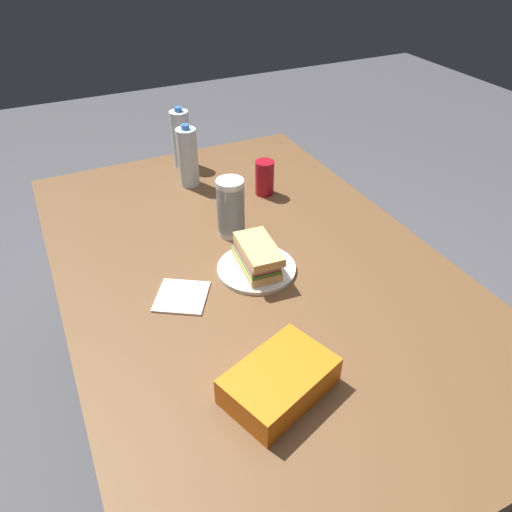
{
  "coord_description": "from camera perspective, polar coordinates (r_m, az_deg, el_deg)",
  "views": [
    {
      "loc": [
        1.0,
        -0.46,
        1.6
      ],
      "look_at": [
        0.03,
        -0.0,
        0.8
      ],
      "focal_mm": 34.23,
      "sensor_mm": 36.0,
      "label": 1
    }
  ],
  "objects": [
    {
      "name": "dining_table",
      "position": [
        1.45,
        -0.42,
        -3.62
      ],
      "size": [
        1.62,
        1.05,
        0.75
      ],
      "color": "brown",
      "rests_on": "ground_plane"
    },
    {
      "name": "soda_can_red",
      "position": [
        1.71,
        1.01,
        9.14
      ],
      "size": [
        0.07,
        0.07,
        0.12
      ],
      "primitive_type": "cylinder",
      "color": "maroon",
      "rests_on": "dining_table"
    },
    {
      "name": "chip_bag",
      "position": [
        1.05,
        2.76,
        -14.38
      ],
      "size": [
        0.22,
        0.27,
        0.07
      ],
      "primitive_type": "cube",
      "rotation": [
        0.0,
        0.0,
        5.06
      ],
      "color": "orange",
      "rests_on": "dining_table"
    },
    {
      "name": "water_bottle_tall",
      "position": [
        1.77,
        -7.95,
        11.37
      ],
      "size": [
        0.07,
        0.07,
        0.23
      ],
      "color": "silver",
      "rests_on": "dining_table"
    },
    {
      "name": "paper_plate",
      "position": [
        1.37,
        0.0,
        -1.48
      ],
      "size": [
        0.22,
        0.22,
        0.01
      ],
      "primitive_type": "cylinder",
      "color": "white",
      "rests_on": "dining_table"
    },
    {
      "name": "plastic_cup_stack",
      "position": [
        1.48,
        -2.97,
        5.65
      ],
      "size": [
        0.08,
        0.08,
        0.18
      ],
      "color": "silver",
      "rests_on": "dining_table"
    },
    {
      "name": "water_bottle_spare",
      "position": [
        1.92,
        -8.76,
        13.42
      ],
      "size": [
        0.07,
        0.07,
        0.23
      ],
      "color": "silver",
      "rests_on": "dining_table"
    },
    {
      "name": "paper_napkin",
      "position": [
        1.3,
        -8.67,
        -4.7
      ],
      "size": [
        0.18,
        0.18,
        0.01
      ],
      "primitive_type": "cube",
      "rotation": [
        0.0,
        0.0,
        2.59
      ],
      "color": "white",
      "rests_on": "dining_table"
    },
    {
      "name": "sandwich",
      "position": [
        1.34,
        0.13,
        0.02
      ],
      "size": [
        0.19,
        0.11,
        0.08
      ],
      "color": "#DBB26B",
      "rests_on": "paper_plate"
    },
    {
      "name": "ground_plane",
      "position": [
        1.94,
        -0.33,
        -18.73
      ],
      "size": [
        8.0,
        8.0,
        0.0
      ],
      "primitive_type": "plane",
      "color": "#4C4C51"
    }
  ]
}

